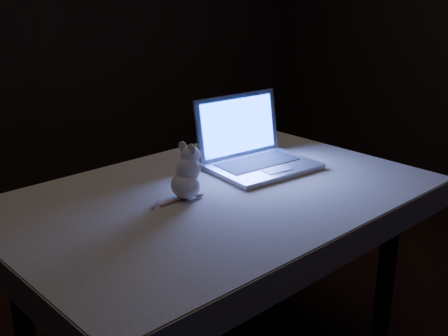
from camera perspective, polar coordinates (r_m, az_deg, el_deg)
floor at (r=2.85m, az=0.08°, el=-16.59°), size 5.00×5.00×0.00m
back_wall at (r=4.63m, az=-17.37°, el=13.85°), size 4.50×0.04×2.60m
table at (r=2.40m, az=-0.72°, el=-12.02°), size 1.73×1.28×0.84m
tablecloth at (r=2.28m, az=-0.93°, el=-3.33°), size 1.85×1.39×0.12m
laptop at (r=2.42m, az=4.08°, el=3.25°), size 0.47×0.42×0.30m
plush_mouse at (r=2.12m, az=-3.98°, el=-0.36°), size 0.20×0.20×0.22m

